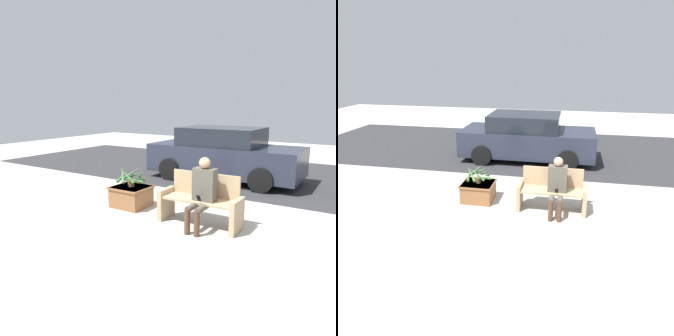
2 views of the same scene
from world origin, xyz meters
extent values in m
plane|color=#ADA89E|center=(0.00, 0.00, 0.00)|extent=(30.00, 30.00, 0.00)
cube|color=#2D2D30|center=(0.00, 5.64, 0.00)|extent=(20.00, 6.00, 0.01)
cube|color=tan|center=(-0.98, 0.67, 0.30)|extent=(0.09, 0.51, 0.60)
cube|color=tan|center=(0.46, 0.67, 0.30)|extent=(0.09, 0.51, 0.60)
cube|color=tan|center=(-0.26, 0.67, 0.48)|extent=(1.35, 0.47, 0.04)
cube|color=tan|center=(-0.26, 0.90, 0.72)|extent=(1.35, 0.04, 0.45)
cube|color=#4C473D|center=(-0.14, 0.63, 0.79)|extent=(0.40, 0.22, 0.58)
sphere|color=tan|center=(-0.14, 0.61, 1.18)|extent=(0.20, 0.20, 0.20)
cylinder|color=#4C473D|center=(-0.23, 0.40, 0.44)|extent=(0.11, 0.46, 0.11)
cylinder|color=#4C473D|center=(-0.05, 0.40, 0.44)|extent=(0.11, 0.46, 0.11)
cylinder|color=#472D1E|center=(-0.23, 0.17, 0.22)|extent=(0.10, 0.10, 0.45)
cylinder|color=#472D1E|center=(-0.05, 0.17, 0.22)|extent=(0.10, 0.10, 0.45)
cube|color=black|center=(-0.14, 0.40, 0.60)|extent=(0.07, 0.09, 0.12)
cube|color=brown|center=(-2.01, 0.88, 0.22)|extent=(0.72, 0.67, 0.44)
cube|color=brown|center=(-2.01, 0.88, 0.42)|extent=(0.77, 0.72, 0.04)
cylinder|color=brown|center=(-2.01, 0.88, 0.51)|extent=(0.13, 0.13, 0.13)
cone|color=#427538|center=(-1.80, 0.89, 0.65)|extent=(0.08, 0.44, 0.20)
cone|color=#427538|center=(-1.86, 1.02, 0.67)|extent=(0.33, 0.36, 0.25)
cone|color=#427538|center=(-2.05, 1.08, 0.66)|extent=(0.44, 0.15, 0.23)
cone|color=#427538|center=(-2.11, 1.03, 0.70)|extent=(0.37, 0.27, 0.30)
cone|color=#427538|center=(-2.22, 0.85, 0.64)|extent=(0.13, 0.44, 0.19)
cone|color=#427538|center=(-2.14, 0.76, 0.71)|extent=(0.32, 0.33, 0.32)
cone|color=#427538|center=(-1.99, 0.72, 0.72)|extent=(0.38, 0.11, 0.34)
cone|color=#427538|center=(-1.86, 0.74, 0.64)|extent=(0.35, 0.36, 0.19)
cube|color=#232838|center=(-1.31, 4.37, 0.61)|extent=(4.32, 1.80, 0.81)
cube|color=black|center=(-1.42, 4.37, 1.27)|extent=(2.25, 1.66, 0.51)
cylinder|color=black|center=(0.03, 3.47, 0.32)|extent=(0.64, 0.18, 0.64)
cylinder|color=black|center=(0.03, 5.27, 0.32)|extent=(0.64, 0.18, 0.64)
cylinder|color=black|center=(-2.65, 3.47, 0.32)|extent=(0.64, 0.18, 0.64)
cylinder|color=black|center=(-2.65, 5.27, 0.32)|extent=(0.64, 0.18, 0.64)
camera|label=1|loc=(2.31, -4.48, 2.19)|focal=35.00mm
camera|label=2|loc=(0.09, -6.08, 3.31)|focal=35.00mm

